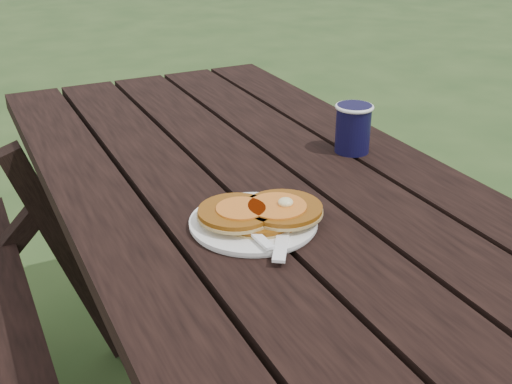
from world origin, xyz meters
name	(u,v)px	position (x,y,z in m)	size (l,w,h in m)	color
picnic_table	(279,364)	(0.00, 0.00, 0.37)	(1.36, 1.80, 0.75)	black
plate	(253,223)	(-0.09, -0.07, 0.76)	(0.21, 0.21, 0.01)	white
pancake_stack	(261,212)	(-0.08, -0.07, 0.77)	(0.20, 0.15, 0.04)	#894B0F
knife	(283,232)	(-0.07, -0.13, 0.76)	(0.02, 0.18, 0.01)	white
fork	(254,233)	(-0.12, -0.12, 0.77)	(0.03, 0.16, 0.01)	white
coffee_cup	(353,125)	(0.24, 0.14, 0.81)	(0.08, 0.08, 0.10)	black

